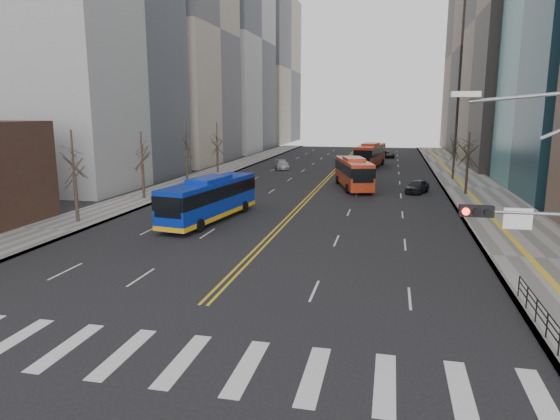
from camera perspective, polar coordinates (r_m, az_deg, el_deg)
name	(u,v)px	position (r m, az deg, el deg)	size (l,w,h in m)	color
ground	(153,357)	(19.44, -14.34, -15.95)	(220.00, 220.00, 0.00)	black
sidewalk_right	(473,188)	(61.64, 21.20, 2.38)	(7.00, 130.00, 0.15)	slate
sidewalk_left	(196,179)	(65.73, -9.57, 3.49)	(5.00, 130.00, 0.15)	slate
crosswalk	(153,357)	(19.44, -14.34, -15.93)	(26.70, 4.00, 0.01)	silver
centerline	(332,174)	(71.32, 5.95, 4.13)	(0.55, 100.00, 0.01)	gold
office_towers	(346,14)	(85.55, 7.53, 21.36)	(83.00, 134.00, 58.00)	#949396
pedestrian_railing	(537,306)	(23.55, 27.27, -9.78)	(0.06, 6.06, 1.02)	black
street_trees	(241,149)	(52.31, -4.52, 6.94)	(35.20, 47.20, 7.60)	#32281F
blue_bus	(210,198)	(40.84, -8.01, 1.40)	(4.36, 12.45, 3.55)	#0B28A5
red_bus_near	(354,171)	(58.09, 8.40, 4.42)	(5.38, 11.56, 3.57)	#B52F13
red_bus_far	(370,154)	(81.07, 10.28, 6.35)	(4.51, 12.27, 3.78)	#B52F13
car_white	(202,208)	(42.31, -8.96, 0.21)	(1.64, 4.69, 1.55)	silver
car_dark_mid	(417,186)	(56.30, 15.43, 2.61)	(1.68, 4.19, 1.43)	black
car_silver	(282,165)	(76.79, 0.23, 5.20)	(1.89, 4.66, 1.35)	#A4A3A9
car_dark_far	(386,154)	(97.93, 12.07, 6.23)	(2.08, 4.50, 1.25)	black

